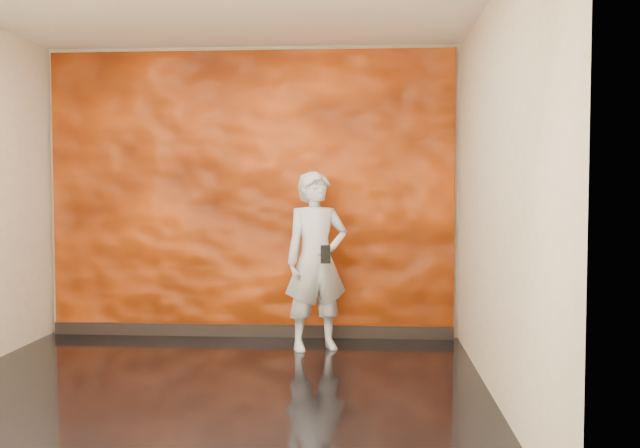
# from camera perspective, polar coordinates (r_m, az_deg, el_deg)

# --- Properties ---
(room) EXTENTS (4.02, 4.02, 2.81)m
(room) POSITION_cam_1_polar(r_m,az_deg,el_deg) (4.99, -9.28, 2.33)
(room) COLOR black
(room) RESTS_ON ground
(feature_wall) EXTENTS (3.90, 0.06, 2.75)m
(feature_wall) POSITION_cam_1_polar(r_m,az_deg,el_deg) (6.92, -5.56, 2.37)
(feature_wall) COLOR #DA490B
(feature_wall) RESTS_ON ground
(baseboard) EXTENTS (3.90, 0.04, 0.12)m
(baseboard) POSITION_cam_1_polar(r_m,az_deg,el_deg) (7.02, -5.56, -8.48)
(baseboard) COLOR black
(baseboard) RESTS_ON ground
(man) EXTENTS (0.68, 0.58, 1.59)m
(man) POSITION_cam_1_polar(r_m,az_deg,el_deg) (6.35, -0.30, -2.97)
(man) COLOR #91959E
(man) RESTS_ON ground
(phone) EXTENTS (0.09, 0.02, 0.16)m
(phone) POSITION_cam_1_polar(r_m,az_deg,el_deg) (6.11, 0.44, -2.44)
(phone) COLOR black
(phone) RESTS_ON man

